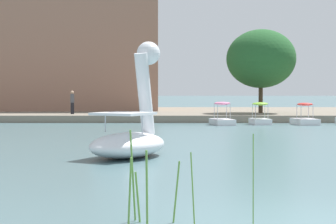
{
  "coord_description": "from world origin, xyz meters",
  "views": [
    {
      "loc": [
        -2.41,
        -8.42,
        2.09
      ],
      "look_at": [
        -2.41,
        15.99,
        1.21
      ],
      "focal_mm": 58.8,
      "sensor_mm": 36.0,
      "label": 1
    }
  ],
  "objects": [
    {
      "name": "shore_bank_far",
      "position": [
        0.0,
        39.74,
        0.25
      ],
      "size": [
        143.78,
        21.52,
        0.5
      ],
      "primitive_type": "cube",
      "color": "slate",
      "rests_on": "ground_plane"
    },
    {
      "name": "swan_boat",
      "position": [
        -3.59,
        9.26,
        0.85
      ],
      "size": [
        3.26,
        3.8,
        3.81
      ],
      "color": "white",
      "rests_on": "ground_plane"
    },
    {
      "name": "pedal_boat_pink",
      "position": [
        1.08,
        26.85,
        0.39
      ],
      "size": [
        1.58,
        2.47,
        1.48
      ],
      "color": "white",
      "rests_on": "ground_plane"
    },
    {
      "name": "pedal_boat_lime",
      "position": [
        3.59,
        27.26,
        0.44
      ],
      "size": [
        1.24,
        2.01,
        1.44
      ],
      "color": "white",
      "rests_on": "ground_plane"
    },
    {
      "name": "pedal_boat_red",
      "position": [
        6.44,
        27.02,
        0.37
      ],
      "size": [
        1.55,
        2.21,
        1.42
      ],
      "color": "white",
      "rests_on": "ground_plane"
    },
    {
      "name": "tree_sapling_by_fence",
      "position": [
        4.72,
        33.81,
        4.66
      ],
      "size": [
        5.84,
        6.25,
        6.41
      ],
      "color": "#423323",
      "rests_on": "shore_bank_far"
    },
    {
      "name": "person_on_path",
      "position": [
        -9.41,
        31.72,
        1.44
      ],
      "size": [
        0.29,
        0.28,
        1.71
      ],
      "color": "black",
      "rests_on": "shore_bank_far"
    },
    {
      "name": "parked_van",
      "position": [
        -10.23,
        41.28,
        1.45
      ],
      "size": [
        5.11,
        2.37,
        1.76
      ],
      "color": "navy",
      "rests_on": "shore_bank_far"
    },
    {
      "name": "apartment_block",
      "position": [
        -14.59,
        43.36,
        5.96
      ],
      "size": [
        22.7,
        14.11,
        10.92
      ],
      "primitive_type": "cube",
      "rotation": [
        0.0,
        0.0,
        0.05
      ],
      "color": "#996B56",
      "rests_on": "shore_bank_far"
    },
    {
      "name": "reed_clump_foreground",
      "position": [
        -2.62,
        0.15,
        0.59
      ],
      "size": [
        1.93,
        0.75,
        1.5
      ],
      "color": "#669942",
      "rests_on": "ground_plane"
    }
  ]
}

